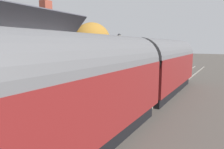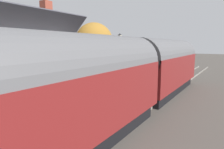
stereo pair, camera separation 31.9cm
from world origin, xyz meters
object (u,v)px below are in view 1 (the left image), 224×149
planter_edge_far (133,66)px  tree_far_right (92,41)px  planter_by_door (106,73)px  lamp_post_platform (119,49)px  station_building (29,68)px  tree_distant (52,36)px  station_sign_board (138,65)px  tree_behind_building (19,36)px  tree_far_left (14,46)px  bench_near_building (133,70)px  planter_bench_right (6,115)px  train (141,72)px

planter_edge_far → tree_far_right: 6.09m
planter_by_door → planter_edge_far: planter_by_door is taller
lamp_post_platform → tree_far_right: 8.93m
station_building → tree_distant: 12.51m
tree_distant → planter_edge_far: bearing=-50.3°
station_sign_board → station_building: bearing=163.5°
tree_far_right → tree_behind_building: bearing=136.1°
tree_distant → tree_far_left: size_ratio=1.30×
planter_by_door → lamp_post_platform: bearing=-125.1°
planter_by_door → planter_edge_far: bearing=6.4°
bench_near_building → station_sign_board: station_sign_board is taller
station_building → station_sign_board: (9.58, -2.83, -0.51)m
planter_by_door → tree_far_left: bearing=119.3°
planter_bench_right → tree_distant: bearing=41.8°
tree_behind_building → lamp_post_platform: bearing=-88.9°
tree_far_left → station_building: bearing=-117.0°
tree_far_left → lamp_post_platform: bearing=-75.3°
station_building → lamp_post_platform: size_ratio=1.66×
planter_by_door → tree_far_left: (-4.21, 7.49, 2.54)m
bench_near_building → planter_bench_right: size_ratio=1.47×
station_building → bench_near_building: (11.22, -1.50, -1.23)m
train → tree_behind_building: tree_behind_building is taller
tree_behind_building → planter_bench_right: bearing=-125.7°
planter_by_door → station_sign_board: 3.16m
planter_by_door → station_building: bearing=177.9°
train → tree_far_right: bearing=50.4°
bench_near_building → planter_by_door: (-3.34, 1.21, -0.07)m
bench_near_building → planter_edge_far: bench_near_building is taller
lamp_post_platform → tree_distant: 11.28m
bench_near_building → tree_far_left: size_ratio=0.26×
bench_near_building → train: bearing=-151.5°
train → lamp_post_platform: size_ratio=5.08×
station_building → planter_by_door: bearing=-2.1°
tree_distant → tree_behind_building: bearing=151.4°
train → planter_bench_right: size_ratio=20.75×
lamp_post_platform → train: bearing=-130.5°
planter_bench_right → planter_edge_far: planter_bench_right is taller
tree_far_right → planter_edge_far: bearing=-45.6°
bench_near_building → station_sign_board: bearing=-140.8°
lamp_post_platform → station_sign_board: size_ratio=2.51×
planter_bench_right → planter_edge_far: (18.59, 3.28, -0.02)m
planter_by_door → station_sign_board: bearing=-56.2°
planter_edge_far → tree_far_left: size_ratio=0.19×
station_building → tree_distant: tree_distant is taller
tree_far_right → tree_distant: size_ratio=0.92×
station_building → planter_bench_right: station_building is taller
tree_far_left → tree_behind_building: tree_behind_building is taller
tree_behind_building → train: bearing=-98.4°
station_building → planter_by_door: size_ratio=8.30×
planter_bench_right → lamp_post_platform: (9.32, 0.10, 2.43)m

